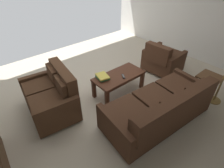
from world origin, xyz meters
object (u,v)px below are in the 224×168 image
at_px(book_stack, 103,77).
at_px(coffee_table, 119,78).
at_px(tv_remote, 123,76).
at_px(loveseat_near, 52,96).
at_px(end_table, 209,81).
at_px(sofa_main, 161,108).
at_px(armchair_side, 162,59).

bearing_deg(book_stack, coffee_table, 158.32).
bearing_deg(tv_remote, loveseat_near, -19.49).
bearing_deg(coffee_table, loveseat_near, -15.99).
height_order(loveseat_near, coffee_table, loveseat_near).
distance_m(end_table, book_stack, 2.16).
distance_m(sofa_main, book_stack, 1.31).
height_order(armchair_side, tv_remote, armchair_side).
xyz_separation_m(book_stack, tv_remote, (-0.37, 0.23, -0.03)).
distance_m(coffee_table, end_table, 1.82).
xyz_separation_m(loveseat_near, armchair_side, (-2.80, 0.44, -0.02)).
bearing_deg(armchair_side, book_stack, -5.99).
distance_m(coffee_table, book_stack, 0.38).
height_order(sofa_main, book_stack, sofa_main).
relative_size(loveseat_near, coffee_table, 1.14).
height_order(coffee_table, end_table, end_table).
relative_size(end_table, tv_remote, 3.54).
bearing_deg(loveseat_near, coffee_table, 164.01).
bearing_deg(end_table, tv_remote, -45.49).
bearing_deg(tv_remote, end_table, 134.51).
distance_m(end_table, tv_remote, 1.73).
height_order(end_table, book_stack, end_table).
distance_m(sofa_main, loveseat_near, 2.00).
relative_size(coffee_table, book_stack, 3.34).
bearing_deg(coffee_table, armchair_side, 177.87).
xyz_separation_m(armchair_side, tv_remote, (1.42, 0.05, 0.12)).
xyz_separation_m(sofa_main, book_stack, (0.30, -1.26, 0.15)).
bearing_deg(loveseat_near, sofa_main, 130.76).
relative_size(sofa_main, book_stack, 6.23).
relative_size(loveseat_near, book_stack, 3.79).
distance_m(end_table, armchair_side, 1.30).
distance_m(armchair_side, book_stack, 1.80).
distance_m(book_stack, tv_remote, 0.44).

